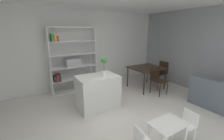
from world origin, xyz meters
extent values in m
plane|color=beige|center=(0.00, 0.00, 0.00)|extent=(9.20, 9.20, 0.00)
cube|color=silver|center=(0.00, 2.69, 1.37)|extent=(6.69, 0.06, 2.74)
cube|color=gray|center=(3.32, 0.00, 1.37)|extent=(0.06, 5.44, 2.74)
cube|color=silver|center=(-0.13, 0.89, 0.44)|extent=(1.05, 0.71, 0.88)
cylinder|color=white|center=(0.04, 0.84, 0.94)|extent=(0.13, 0.13, 0.11)
cylinder|color=#476633|center=(0.04, 0.84, 1.11)|extent=(0.01, 0.01, 0.24)
sphere|color=#368333|center=(0.04, 0.84, 1.29)|extent=(0.16, 0.16, 0.16)
cube|color=white|center=(-1.05, 2.34, 1.07)|extent=(0.02, 0.37, 2.14)
cube|color=white|center=(0.42, 2.34, 1.07)|extent=(0.02, 0.37, 2.14)
cube|color=white|center=(-0.31, 2.34, 2.13)|extent=(1.50, 0.37, 0.02)
cube|color=white|center=(-0.31, 2.34, 0.01)|extent=(1.50, 0.37, 0.02)
cube|color=white|center=(-0.31, 2.34, 0.44)|extent=(1.45, 0.37, 0.02)
cube|color=white|center=(-0.31, 2.34, 0.86)|extent=(1.45, 0.37, 0.02)
cube|color=white|center=(-0.31, 2.34, 1.28)|extent=(1.45, 0.37, 0.02)
cube|color=white|center=(-0.31, 2.34, 1.70)|extent=(1.45, 0.37, 0.02)
cube|color=#38383D|center=(-0.95, 2.34, 0.54)|extent=(0.06, 0.31, 0.18)
cube|color=red|center=(-0.88, 2.34, 0.57)|extent=(0.05, 0.31, 0.24)
cube|color=#38383D|center=(-0.81, 2.34, 0.56)|extent=(0.06, 0.31, 0.23)
cube|color=#338E4C|center=(-0.92, 2.34, 1.82)|extent=(0.06, 0.31, 0.23)
cube|color=gold|center=(-0.84, 2.34, 1.81)|extent=(0.06, 0.31, 0.21)
cube|color=red|center=(-0.77, 2.34, 1.79)|extent=(0.04, 0.31, 0.17)
cube|color=#B7BABC|center=(-0.34, 2.34, 1.00)|extent=(0.44, 0.32, 0.26)
cube|color=white|center=(0.22, -1.09, 0.51)|extent=(0.60, 0.41, 0.02)
cube|color=white|center=(0.48, -1.25, 0.25)|extent=(0.04, 0.04, 0.50)
cube|color=white|center=(-0.04, -0.92, 0.25)|extent=(0.04, 0.04, 0.50)
cube|color=white|center=(0.48, -0.92, 0.25)|extent=(0.04, 0.04, 0.50)
cube|color=white|center=(0.71, -1.09, 0.30)|extent=(0.33, 0.33, 0.02)
cube|color=white|center=(0.85, -1.10, 0.44)|extent=(0.05, 0.31, 0.25)
cube|color=white|center=(0.59, -0.95, 0.15)|extent=(0.03, 0.03, 0.29)
cube|color=white|center=(0.57, -1.20, 0.15)|extent=(0.03, 0.03, 0.29)
cube|color=white|center=(0.85, -0.97, 0.15)|extent=(0.03, 0.03, 0.29)
cube|color=white|center=(0.83, -1.22, 0.15)|extent=(0.03, 0.03, 0.29)
cube|color=white|center=(-0.40, -1.07, 0.49)|extent=(0.06, 0.28, 0.29)
cube|color=black|center=(1.97, 1.28, 0.76)|extent=(1.10, 0.99, 0.03)
cylinder|color=black|center=(1.48, 0.85, 0.37)|extent=(0.04, 0.04, 0.74)
cylinder|color=black|center=(2.46, 0.85, 0.37)|extent=(0.04, 0.04, 0.74)
cylinder|color=black|center=(1.48, 1.72, 0.37)|extent=(0.04, 0.04, 0.74)
cylinder|color=black|center=(2.46, 1.72, 0.37)|extent=(0.04, 0.04, 0.74)
cube|color=black|center=(2.64, 1.28, 0.46)|extent=(0.48, 0.49, 0.03)
cube|color=black|center=(2.85, 1.26, 0.68)|extent=(0.07, 0.45, 0.42)
cylinder|color=black|center=(2.47, 1.49, 0.22)|extent=(0.03, 0.03, 0.44)
cylinder|color=black|center=(2.44, 1.11, 0.22)|extent=(0.03, 0.03, 0.44)
cylinder|color=black|center=(2.85, 1.46, 0.22)|extent=(0.03, 0.03, 0.44)
cylinder|color=black|center=(2.81, 1.07, 0.22)|extent=(0.03, 0.03, 0.44)
cube|color=black|center=(1.97, 0.67, 0.45)|extent=(0.45, 0.46, 0.03)
cube|color=black|center=(1.96, 0.87, 0.67)|extent=(0.43, 0.05, 0.41)
cylinder|color=black|center=(1.80, 0.47, 0.22)|extent=(0.03, 0.03, 0.44)
cylinder|color=black|center=(2.17, 0.49, 0.22)|extent=(0.03, 0.03, 0.44)
cylinder|color=black|center=(1.78, 0.84, 0.22)|extent=(0.03, 0.03, 0.44)
cylinder|color=black|center=(2.15, 0.86, 0.22)|extent=(0.03, 0.03, 0.44)
cube|color=slate|center=(2.71, -0.25, 0.49)|extent=(0.65, 0.14, 0.20)
camera|label=1|loc=(-1.70, -2.46, 2.00)|focal=23.82mm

